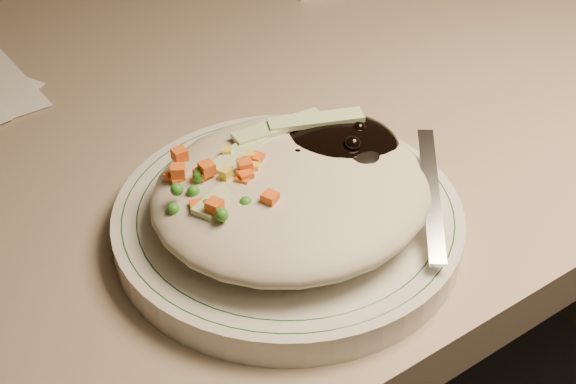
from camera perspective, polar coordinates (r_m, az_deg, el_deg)
desk at (r=0.87m, az=-1.97°, el=-2.59°), size 1.40×0.70×0.74m
plate at (r=0.56m, az=0.00°, el=-2.11°), size 0.24×0.24×0.02m
plate_rim at (r=0.55m, az=0.00°, el=-1.31°), size 0.23×0.23×0.00m
meal at (r=0.54m, az=0.43°, el=0.59°), size 0.21×0.19×0.05m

